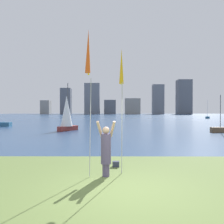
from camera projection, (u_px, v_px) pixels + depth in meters
name	position (u px, v px, depth m)	size (l,w,h in m)	color
ground	(114.00, 118.00, 56.79)	(120.00, 138.00, 0.12)	#5B7038
person	(106.00, 149.00, 7.08)	(0.66, 0.48, 1.79)	#594C72
kite_flag_left	(88.00, 55.00, 6.63)	(0.16, 1.06, 4.60)	#B2B2B7
kite_flag_right	(122.00, 70.00, 7.57)	(0.16, 0.70, 4.25)	#B2B2B7
bag	(116.00, 164.00, 8.27)	(0.26, 0.19, 0.20)	#33384C
sailboat_0	(67.00, 113.00, 22.64)	(1.86, 2.40, 4.93)	maroon
sailboat_1	(207.00, 117.00, 54.45)	(1.54, 1.90, 4.54)	#2D6084
sailboat_4	(220.00, 129.00, 20.79)	(1.78, 0.59, 3.56)	brown
skyline_tower_0	(46.00, 107.00, 111.26)	(4.45, 4.71, 6.91)	gray
skyline_tower_1	(66.00, 101.00, 107.76)	(4.96, 4.38, 12.77)	#565B66
skyline_tower_2	(92.00, 99.00, 108.17)	(7.41, 3.60, 15.24)	slate
skyline_tower_3	(110.00, 107.00, 112.50)	(5.81, 7.50, 7.14)	#565B66
skyline_tower_4	(133.00, 106.00, 109.99)	(7.57, 3.95, 7.91)	gray
skyline_tower_5	(158.00, 99.00, 110.29)	(5.67, 3.53, 14.85)	slate
skyline_tower_6	(184.00, 97.00, 110.73)	(6.84, 5.72, 17.25)	#565B66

